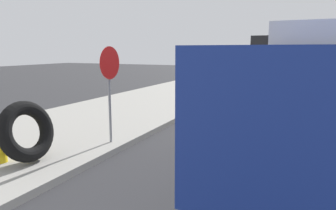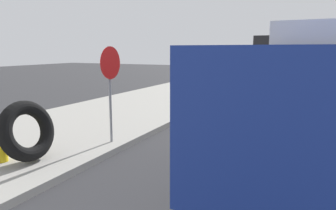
# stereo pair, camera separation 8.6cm
# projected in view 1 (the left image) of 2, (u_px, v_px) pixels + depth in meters

# --- Properties ---
(fire_hydrant) EXTENTS (0.26, 0.59, 0.85)m
(fire_hydrant) POSITION_uv_depth(u_px,v_px,m) (0.00, 140.00, 6.18)
(fire_hydrant) COLOR yellow
(fire_hydrant) RESTS_ON sidewalk_curb
(loose_tire) EXTENTS (1.25, 0.65, 1.25)m
(loose_tire) POSITION_uv_depth(u_px,v_px,m) (27.00, 131.00, 6.18)
(loose_tire) COLOR black
(loose_tire) RESTS_ON sidewalk_curb
(stop_sign) EXTENTS (0.76, 0.08, 2.28)m
(stop_sign) POSITION_uv_depth(u_px,v_px,m) (110.00, 77.00, 7.36)
(stop_sign) COLOR gray
(stop_sign) RESTS_ON sidewalk_curb
(dump_truck_blue) EXTENTS (7.09, 3.01, 3.00)m
(dump_truck_blue) POSITION_uv_depth(u_px,v_px,m) (325.00, 92.00, 5.69)
(dump_truck_blue) COLOR #1E3899
(dump_truck_blue) RESTS_ON ground
(dump_truck_gray) EXTENTS (7.03, 2.86, 3.00)m
(dump_truck_gray) POSITION_uv_depth(u_px,v_px,m) (284.00, 63.00, 17.36)
(dump_truck_gray) COLOR slate
(dump_truck_gray) RESTS_ON ground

